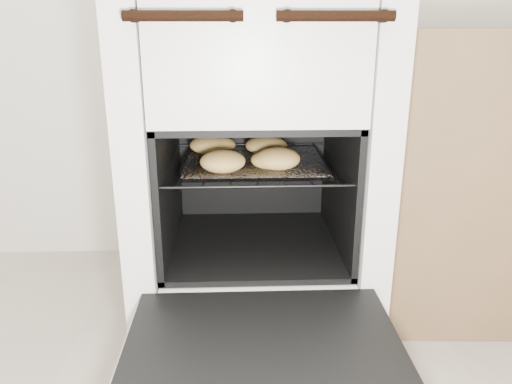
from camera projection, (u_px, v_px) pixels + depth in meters
stove at (254, 157)px, 1.37m from camera, size 0.62×0.69×0.94m
oven_door at (264, 355)px, 0.96m from camera, size 0.55×0.43×0.04m
oven_rack at (255, 162)px, 1.30m from camera, size 0.45×0.43×0.01m
foil_sheet at (255, 162)px, 1.28m from camera, size 0.35×0.31×0.01m
baked_rolls at (245, 152)px, 1.26m from camera, size 0.32×0.33×0.05m
counter at (504, 171)px, 1.46m from camera, size 0.82×0.57×0.80m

